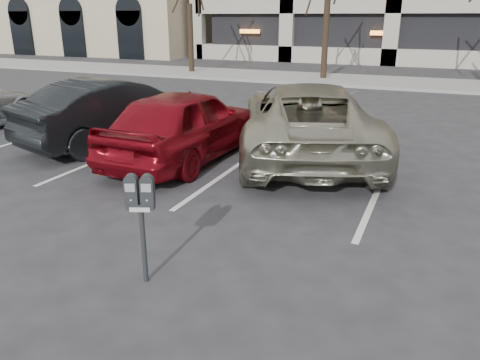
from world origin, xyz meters
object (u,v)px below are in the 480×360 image
(parking_meter, at_px, (140,203))
(suv_silver, at_px, (307,120))
(car_red, at_px, (186,124))
(car_dark, at_px, (117,111))

(parking_meter, distance_m, suv_silver, 5.63)
(parking_meter, xyz_separation_m, car_red, (-1.94, 4.39, -0.21))
(parking_meter, distance_m, car_dark, 6.44)
(car_dark, bearing_deg, car_red, -177.31)
(parking_meter, relative_size, suv_silver, 0.20)
(parking_meter, bearing_deg, car_red, 92.29)
(parking_meter, xyz_separation_m, car_dark, (-4.10, 4.97, -0.21))
(suv_silver, height_order, car_red, suv_silver)
(car_red, xyz_separation_m, car_dark, (-2.16, 0.58, 0.00))
(suv_silver, xyz_separation_m, car_red, (-2.23, -1.23, -0.03))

